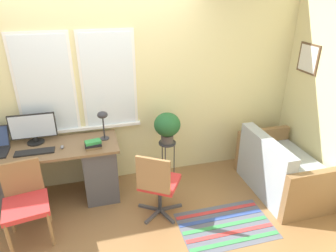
% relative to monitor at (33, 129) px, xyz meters
% --- Properties ---
extents(ground_plane, '(14.00, 14.00, 0.00)m').
position_rel_monitor_xyz_m(ground_plane, '(0.87, -0.47, -0.97)').
color(ground_plane, olive).
extents(wall_back_with_window, '(9.00, 0.12, 2.70)m').
position_rel_monitor_xyz_m(wall_back_with_window, '(0.86, 0.21, 0.38)').
color(wall_back_with_window, beige).
rests_on(wall_back_with_window, ground_plane).
extents(wall_right_with_picture, '(0.08, 9.00, 2.70)m').
position_rel_monitor_xyz_m(wall_right_with_picture, '(3.58, -0.47, 0.38)').
color(wall_right_with_picture, beige).
rests_on(wall_right_with_picture, ground_plane).
extents(desk, '(1.64, 0.60, 0.78)m').
position_rel_monitor_xyz_m(desk, '(0.15, -0.17, -0.56)').
color(desk, brown).
rests_on(desk, ground_plane).
extents(monitor, '(0.53, 0.20, 0.38)m').
position_rel_monitor_xyz_m(monitor, '(0.00, 0.00, 0.00)').
color(monitor, black).
rests_on(monitor, desk).
extents(keyboard, '(0.43, 0.14, 0.02)m').
position_rel_monitor_xyz_m(keyboard, '(0.02, -0.26, -0.18)').
color(keyboard, black).
rests_on(keyboard, desk).
extents(mouse, '(0.04, 0.07, 0.04)m').
position_rel_monitor_xyz_m(mouse, '(0.32, -0.23, -0.17)').
color(mouse, slate).
rests_on(mouse, desk).
extents(desk_lamp, '(0.13, 0.13, 0.37)m').
position_rel_monitor_xyz_m(desk_lamp, '(0.82, -0.11, 0.09)').
color(desk_lamp, '#2D2D33').
rests_on(desk_lamp, desk).
extents(book_stack, '(0.20, 0.15, 0.09)m').
position_rel_monitor_xyz_m(book_stack, '(0.68, -0.31, -0.15)').
color(book_stack, olive).
rests_on(book_stack, desk).
extents(desk_chair_wooden, '(0.51, 0.52, 0.85)m').
position_rel_monitor_xyz_m(desk_chair_wooden, '(-0.08, -0.71, -0.50)').
color(desk_chair_wooden, olive).
rests_on(desk_chair_wooden, ground_plane).
extents(office_chair_swivel, '(0.57, 0.58, 0.87)m').
position_rel_monitor_xyz_m(office_chair_swivel, '(1.35, -0.77, -0.51)').
color(office_chair_swivel, '#47474C').
rests_on(office_chair_swivel, ground_plane).
extents(couch_loveseat, '(0.80, 1.23, 0.80)m').
position_rel_monitor_xyz_m(couch_loveseat, '(3.05, -0.70, -0.68)').
color(couch_loveseat, '#9EA8B2').
rests_on(couch_loveseat, ground_plane).
extents(plant_stand, '(0.23, 0.23, 0.63)m').
position_rel_monitor_xyz_m(plant_stand, '(1.63, -0.13, -0.43)').
color(plant_stand, '#333338').
rests_on(plant_stand, ground_plane).
extents(potted_plant, '(0.35, 0.35, 0.42)m').
position_rel_monitor_xyz_m(potted_plant, '(1.63, -0.13, -0.10)').
color(potted_plant, '#514C47').
rests_on(potted_plant, plant_stand).
extents(floor_rug_striped, '(1.07, 0.68, 0.01)m').
position_rel_monitor_xyz_m(floor_rug_striped, '(2.06, -1.15, -0.96)').
color(floor_rug_striped, '#565B6B').
rests_on(floor_rug_striped, ground_plane).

